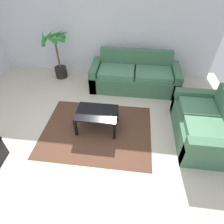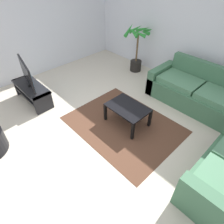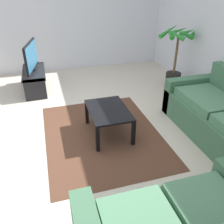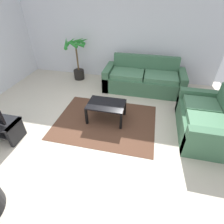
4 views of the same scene
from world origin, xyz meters
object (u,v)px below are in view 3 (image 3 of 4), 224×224
(tv, at_px, (31,56))
(coffee_table, at_px, (108,113))
(potted_palm, at_px, (176,57))
(tv_stand, at_px, (35,77))

(tv, bearing_deg, coffee_table, 26.97)
(tv, distance_m, coffee_table, 2.32)
(coffee_table, height_order, potted_palm, potted_palm)
(tv_stand, height_order, tv, tv)
(potted_palm, bearing_deg, tv_stand, -102.38)
(tv, xyz_separation_m, coffee_table, (2.04, 1.04, -0.37))
(coffee_table, bearing_deg, tv, -153.03)
(tv, bearing_deg, potted_palm, 77.62)
(coffee_table, bearing_deg, tv_stand, -152.97)
(coffee_table, relative_size, potted_palm, 0.63)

